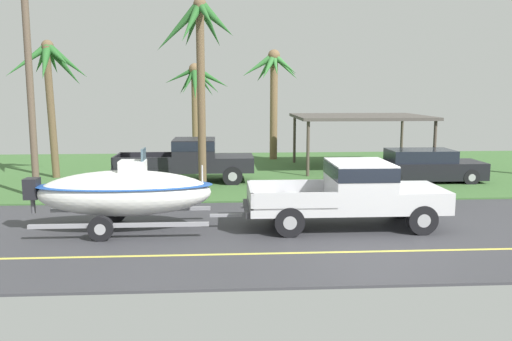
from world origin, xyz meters
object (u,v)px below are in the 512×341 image
(palm_tree_mid, at_px, (199,46))
(palm_tree_far_right, at_px, (50,71))
(parked_sedan_near, at_px, (424,166))
(palm_tree_near_left, at_px, (197,89))
(boat_on_trailer, at_px, (124,192))
(parked_pickup_background, at_px, (193,158))
(palm_tree_far_left, at_px, (273,78))
(pickup_truck_towing, at_px, (358,191))
(utility_pole, at_px, (30,85))
(carport_awning, at_px, (360,118))

(palm_tree_mid, distance_m, palm_tree_far_right, 7.54)
(parked_sedan_near, bearing_deg, palm_tree_near_left, 142.59)
(boat_on_trailer, relative_size, palm_tree_far_right, 1.00)
(parked_pickup_background, relative_size, palm_tree_near_left, 1.12)
(palm_tree_near_left, bearing_deg, palm_tree_far_right, -136.07)
(parked_sedan_near, relative_size, palm_tree_near_left, 0.90)
(palm_tree_far_left, bearing_deg, parked_pickup_background, -119.64)
(pickup_truck_towing, distance_m, palm_tree_mid, 7.88)
(boat_on_trailer, xyz_separation_m, palm_tree_near_left, (1.38, 14.34, 2.79))
(palm_tree_far_left, distance_m, utility_pole, 13.61)
(pickup_truck_towing, bearing_deg, utility_pole, 156.47)
(palm_tree_mid, bearing_deg, parked_pickup_background, 98.77)
(boat_on_trailer, height_order, utility_pole, utility_pole)
(pickup_truck_towing, height_order, palm_tree_far_left, palm_tree_far_left)
(palm_tree_near_left, height_order, palm_tree_far_right, palm_tree_far_right)
(boat_on_trailer, height_order, palm_tree_near_left, palm_tree_near_left)
(palm_tree_near_left, bearing_deg, parked_pickup_background, -89.05)
(parked_pickup_background, relative_size, palm_tree_mid, 0.84)
(palm_tree_far_right, distance_m, utility_pole, 4.28)
(pickup_truck_towing, relative_size, parked_sedan_near, 1.21)
(carport_awning, relative_size, palm_tree_far_left, 1.04)
(pickup_truck_towing, height_order, palm_tree_near_left, palm_tree_near_left)
(palm_tree_far_left, relative_size, palm_tree_far_right, 1.01)
(palm_tree_far_left, bearing_deg, palm_tree_far_right, -150.07)
(utility_pole, bearing_deg, boat_on_trailer, -49.26)
(parked_pickup_background, bearing_deg, palm_tree_far_left, 60.36)
(parked_sedan_near, relative_size, palm_tree_far_left, 0.79)
(carport_awning, bearing_deg, parked_sedan_near, -65.08)
(carport_awning, bearing_deg, palm_tree_mid, -140.80)
(palm_tree_near_left, xyz_separation_m, palm_tree_mid, (0.53, -9.58, 1.51))
(palm_tree_near_left, bearing_deg, boat_on_trailer, -95.51)
(pickup_truck_towing, relative_size, palm_tree_near_left, 1.09)
(parked_pickup_background, relative_size, utility_pole, 0.76)
(utility_pole, bearing_deg, pickup_truck_towing, -23.53)
(pickup_truck_towing, height_order, parked_pickup_background, pickup_truck_towing)
(carport_awning, xyz_separation_m, palm_tree_far_left, (-3.83, 3.65, 1.93))
(palm_tree_mid, relative_size, utility_pole, 0.91)
(palm_tree_far_right, bearing_deg, boat_on_trailer, -62.80)
(parked_sedan_near, relative_size, utility_pole, 0.61)
(boat_on_trailer, distance_m, palm_tree_far_right, 10.40)
(parked_pickup_background, height_order, palm_tree_far_left, palm_tree_far_left)
(palm_tree_near_left, height_order, utility_pole, utility_pole)
(boat_on_trailer, height_order, parked_pickup_background, boat_on_trailer)
(pickup_truck_towing, relative_size, carport_awning, 0.92)
(parked_sedan_near, xyz_separation_m, palm_tree_near_left, (-9.65, 7.38, 3.17))
(boat_on_trailer, xyz_separation_m, carport_awning, (9.27, 10.76, 1.42))
(palm_tree_near_left, relative_size, utility_pole, 0.68)
(boat_on_trailer, bearing_deg, utility_pole, 130.74)
(pickup_truck_towing, distance_m, parked_sedan_near, 8.33)
(palm_tree_mid, distance_m, utility_pole, 5.96)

